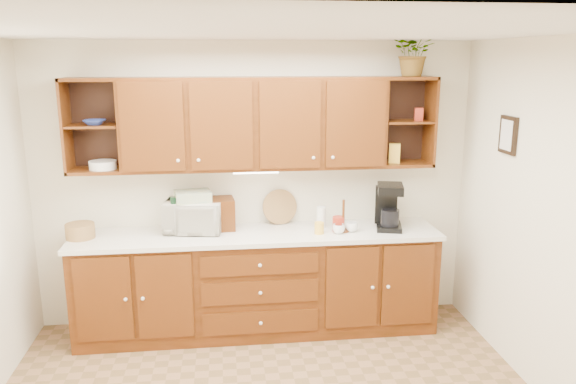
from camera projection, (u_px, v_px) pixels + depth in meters
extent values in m
plane|color=white|center=(270.00, 31.00, 3.20)|extent=(4.00, 4.00, 0.00)
plane|color=beige|center=(255.00, 185.00, 5.19)|extent=(4.00, 0.00, 4.00)
plane|color=beige|center=(571.00, 235.00, 3.73)|extent=(0.00, 3.50, 3.50)
cube|color=#3A1C06|center=(258.00, 283.00, 5.10)|extent=(3.20, 0.60, 0.90)
cube|color=silver|center=(257.00, 235.00, 4.98)|extent=(3.24, 0.64, 0.04)
cube|color=#3A1C06|center=(255.00, 124.00, 4.90)|extent=(2.30, 0.33, 0.80)
cube|color=black|center=(96.00, 124.00, 4.89)|extent=(0.45, 0.02, 0.80)
cube|color=black|center=(402.00, 120.00, 5.20)|extent=(0.45, 0.02, 0.80)
cube|color=#3A1C06|center=(92.00, 126.00, 4.74)|extent=(0.43, 0.30, 0.02)
cube|color=#3A1C06|center=(407.00, 121.00, 5.05)|extent=(0.43, 0.30, 0.02)
cube|color=#3A1C06|center=(409.00, 78.00, 4.96)|extent=(0.45, 0.33, 0.03)
cube|color=white|center=(256.00, 172.00, 4.95)|extent=(0.40, 0.05, 0.02)
cube|color=black|center=(508.00, 135.00, 4.47)|extent=(0.03, 0.24, 0.30)
cylinder|color=olive|center=(80.00, 231.00, 4.81)|extent=(0.25, 0.25, 0.13)
imported|color=beige|center=(194.00, 216.00, 4.98)|extent=(0.55, 0.41, 0.28)
cube|color=#E7CD6D|center=(193.00, 196.00, 4.93)|extent=(0.34, 0.28, 0.09)
cylinder|color=black|center=(175.00, 215.00, 4.90)|extent=(0.09, 0.09, 0.33)
cylinder|color=olive|center=(280.00, 223.00, 5.24)|extent=(0.34, 0.15, 0.32)
cube|color=#3A1C06|center=(212.00, 214.00, 5.04)|extent=(0.42, 0.29, 0.28)
cylinder|color=#3A1C06|center=(343.00, 216.00, 4.97)|extent=(0.02, 0.02, 0.29)
cylinder|color=#3A1C06|center=(343.00, 230.00, 5.01)|extent=(0.12, 0.12, 0.02)
imported|color=white|center=(352.00, 227.00, 4.99)|extent=(0.13, 0.13, 0.08)
imported|color=white|center=(339.00, 225.00, 5.07)|extent=(0.13, 0.13, 0.08)
imported|color=white|center=(339.00, 229.00, 4.94)|extent=(0.13, 0.13, 0.08)
cylinder|color=#A42917|center=(338.00, 224.00, 5.01)|extent=(0.13, 0.13, 0.13)
cylinder|color=white|center=(321.00, 217.00, 5.10)|extent=(0.10, 0.10, 0.20)
cylinder|color=gold|center=(319.00, 228.00, 4.93)|extent=(0.11, 0.11, 0.10)
cube|color=black|center=(389.00, 227.00, 5.07)|extent=(0.28, 0.33, 0.04)
cube|color=black|center=(386.00, 205.00, 5.14)|extent=(0.21, 0.11, 0.35)
cube|color=black|center=(390.00, 189.00, 4.99)|extent=(0.28, 0.33, 0.08)
cylinder|color=black|center=(390.00, 218.00, 5.03)|extent=(0.20, 0.20, 0.15)
imported|color=#273B91|center=(95.00, 122.00, 4.71)|extent=(0.20, 0.20, 0.04)
cylinder|color=white|center=(103.00, 165.00, 4.81)|extent=(0.29, 0.29, 0.07)
cube|color=gold|center=(395.00, 153.00, 5.08)|extent=(0.12, 0.10, 0.18)
cube|color=#A42917|center=(419.00, 114.00, 5.04)|extent=(0.09, 0.08, 0.11)
imported|color=#999999|center=(414.00, 52.00, 4.87)|extent=(0.43, 0.40, 0.41)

